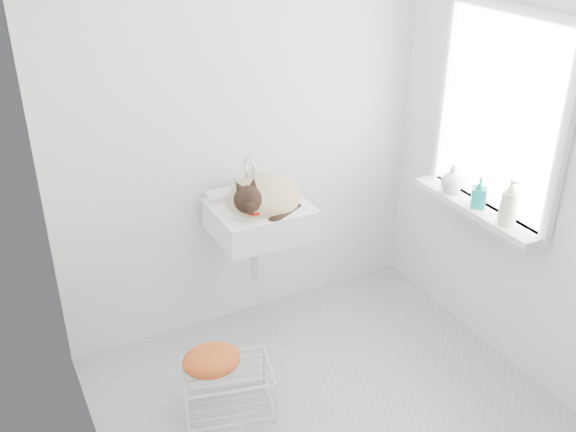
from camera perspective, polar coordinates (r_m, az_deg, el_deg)
name	(u,v)px	position (r m, az deg, el deg)	size (l,w,h in m)	color
floor	(329,409)	(3.51, 3.60, -16.36)	(2.20, 2.00, 0.02)	#ADB0B4
back_wall	(243,119)	(3.63, -3.92, 8.38)	(2.20, 0.02, 2.50)	white
right_wall	(529,145)	(3.47, 20.18, 5.82)	(0.02, 2.00, 2.50)	white
left_wall	(74,247)	(2.47, -18.10, -2.54)	(0.02, 2.00, 2.50)	white
window_glass	(500,114)	(3.55, 17.98, 8.39)	(0.01, 0.80, 1.00)	white
window_frame	(498,115)	(3.54, 17.80, 8.37)	(0.04, 0.90, 1.10)	white
windowsill	(476,208)	(3.70, 16.00, 0.64)	(0.16, 0.88, 0.04)	white
sink	(260,205)	(3.55, -2.49, 0.98)	(0.51, 0.45, 0.21)	white
faucet	(245,169)	(3.64, -3.73, 4.07)	(0.19, 0.13, 0.19)	silver
cat	(263,199)	(3.52, -2.20, 1.50)	(0.49, 0.43, 0.28)	#D0BC8A
wire_rack	(228,387)	(3.42, -5.25, -14.54)	(0.43, 0.30, 0.26)	silver
towel	(212,365)	(3.33, -6.65, -12.76)	(0.29, 0.21, 0.12)	orange
bottle_a	(506,223)	(3.54, 18.38, -0.61)	(0.08, 0.08, 0.21)	white
bottle_b	(477,207)	(3.67, 16.10, 0.77)	(0.07, 0.08, 0.17)	#0F7B74
bottle_c	(451,192)	(3.81, 13.94, 2.08)	(0.12, 0.12, 0.16)	silver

